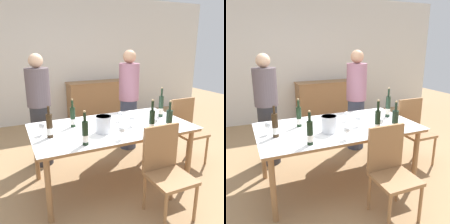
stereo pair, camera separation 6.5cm
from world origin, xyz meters
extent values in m
plane|color=#A37F56|center=(0.00, 0.00, 0.00)|extent=(12.00, 12.00, 0.00)
cube|color=silver|center=(0.00, 2.94, 1.40)|extent=(8.00, 0.10, 2.80)
cube|color=#996B42|center=(0.88, 2.65, 0.44)|extent=(1.49, 0.44, 0.88)
cube|color=#996B42|center=(0.88, 2.65, 0.89)|extent=(1.53, 0.46, 0.02)
cylinder|color=#996B42|center=(-0.89, -0.44, 0.36)|extent=(0.06, 0.06, 0.73)
cylinder|color=#996B42|center=(0.89, -0.44, 0.36)|extent=(0.06, 0.06, 0.73)
cylinder|color=#996B42|center=(-0.89, 0.44, 0.36)|extent=(0.06, 0.06, 0.73)
cylinder|color=#996B42|center=(0.89, 0.44, 0.36)|extent=(0.06, 0.06, 0.73)
cube|color=#996B42|center=(0.00, 0.00, 0.74)|extent=(1.93, 1.04, 0.04)
cube|color=white|center=(0.00, 0.00, 0.76)|extent=(1.96, 1.07, 0.01)
cylinder|color=silver|center=(-0.18, -0.16, 0.87)|extent=(0.18, 0.18, 0.20)
cylinder|color=silver|center=(-0.18, -0.16, 0.96)|extent=(0.19, 0.19, 0.01)
cylinder|color=black|center=(-0.45, 0.17, 0.89)|extent=(0.06, 0.06, 0.24)
cylinder|color=white|center=(-0.45, 0.17, 0.84)|extent=(0.06, 0.06, 0.07)
cylinder|color=black|center=(-0.45, 0.17, 1.06)|extent=(0.03, 0.03, 0.09)
cylinder|color=tan|center=(-0.45, 0.17, 1.11)|extent=(0.02, 0.02, 0.02)
cylinder|color=#1E3323|center=(0.79, 0.08, 0.91)|extent=(0.07, 0.07, 0.29)
cylinder|color=silver|center=(0.79, 0.08, 0.85)|extent=(0.07, 0.07, 0.08)
cylinder|color=#1E3323|center=(0.79, 0.08, 1.11)|extent=(0.03, 0.03, 0.11)
cylinder|color=tan|center=(0.79, 0.08, 1.17)|extent=(0.02, 0.02, 0.02)
cylinder|color=black|center=(-0.48, -0.41, 0.89)|extent=(0.06, 0.06, 0.25)
cylinder|color=white|center=(-0.48, -0.41, 0.84)|extent=(0.07, 0.07, 0.07)
cylinder|color=black|center=(-0.48, -0.41, 1.06)|extent=(0.03, 0.03, 0.10)
cylinder|color=tan|center=(-0.48, -0.41, 1.12)|extent=(0.02, 0.02, 0.02)
cylinder|color=black|center=(0.32, -0.40, 0.90)|extent=(0.06, 0.06, 0.26)
cylinder|color=silver|center=(0.32, -0.40, 0.84)|extent=(0.07, 0.07, 0.07)
cylinder|color=black|center=(0.32, -0.40, 1.08)|extent=(0.03, 0.03, 0.11)
cylinder|color=tan|center=(0.32, -0.40, 1.15)|extent=(0.02, 0.02, 0.02)
cylinder|color=#1E3323|center=(0.52, -0.44, 0.89)|extent=(0.07, 0.07, 0.25)
cylinder|color=white|center=(0.52, -0.44, 0.84)|extent=(0.08, 0.08, 0.07)
cylinder|color=#1E3323|center=(0.52, -0.44, 1.07)|extent=(0.03, 0.03, 0.10)
cylinder|color=tan|center=(0.52, -0.44, 1.13)|extent=(0.02, 0.02, 0.02)
cylinder|color=#332314|center=(-0.77, -0.06, 0.90)|extent=(0.07, 0.07, 0.26)
cylinder|color=white|center=(-0.77, -0.06, 0.84)|extent=(0.07, 0.07, 0.07)
cylinder|color=#332314|center=(-0.77, -0.06, 1.07)|extent=(0.03, 0.03, 0.09)
cylinder|color=white|center=(0.22, -0.12, 0.77)|extent=(0.07, 0.07, 0.00)
cylinder|color=white|center=(0.22, -0.12, 0.80)|extent=(0.01, 0.01, 0.06)
sphere|color=white|center=(0.22, -0.12, 0.86)|extent=(0.08, 0.08, 0.08)
cylinder|color=white|center=(-0.83, 0.05, 0.77)|extent=(0.07, 0.07, 0.00)
cylinder|color=white|center=(-0.83, 0.05, 0.81)|extent=(0.01, 0.01, 0.08)
sphere|color=white|center=(-0.83, 0.05, 0.88)|extent=(0.08, 0.08, 0.08)
cylinder|color=white|center=(0.41, -0.31, 0.77)|extent=(0.07, 0.07, 0.00)
cylinder|color=white|center=(0.41, -0.31, 0.81)|extent=(0.01, 0.01, 0.07)
sphere|color=white|center=(0.41, -0.31, 0.87)|extent=(0.08, 0.08, 0.08)
cylinder|color=white|center=(0.18, 0.13, 0.77)|extent=(0.06, 0.06, 0.00)
cylinder|color=white|center=(0.18, 0.13, 0.80)|extent=(0.01, 0.01, 0.06)
sphere|color=white|center=(0.18, 0.13, 0.86)|extent=(0.08, 0.08, 0.08)
cylinder|color=white|center=(-0.08, -0.43, 0.77)|extent=(0.07, 0.07, 0.00)
cylinder|color=white|center=(-0.08, -0.43, 0.81)|extent=(0.01, 0.01, 0.07)
sphere|color=white|center=(-0.08, -0.43, 0.87)|extent=(0.08, 0.08, 0.08)
cylinder|color=#996B42|center=(1.09, -0.18, 0.22)|extent=(0.03, 0.03, 0.45)
cylinder|color=#996B42|center=(1.46, -0.18, 0.22)|extent=(0.03, 0.03, 0.45)
cylinder|color=#996B42|center=(1.09, 0.18, 0.22)|extent=(0.03, 0.03, 0.45)
cylinder|color=#996B42|center=(1.46, 0.18, 0.22)|extent=(0.03, 0.03, 0.45)
cube|color=#996B42|center=(1.28, 0.00, 0.46)|extent=(0.42, 0.42, 0.04)
cube|color=#996B42|center=(1.28, 0.19, 0.72)|extent=(0.42, 0.04, 0.47)
cylinder|color=#996B42|center=(0.08, -1.03, 0.21)|extent=(0.03, 0.03, 0.42)
cylinder|color=#996B42|center=(0.45, -1.03, 0.21)|extent=(0.03, 0.03, 0.42)
cylinder|color=#996B42|center=(0.08, -0.66, 0.21)|extent=(0.03, 0.03, 0.42)
cylinder|color=#996B42|center=(0.45, -0.66, 0.21)|extent=(0.03, 0.03, 0.42)
cube|color=#996B42|center=(0.26, -0.85, 0.44)|extent=(0.42, 0.42, 0.04)
cube|color=#996B42|center=(0.26, -0.66, 0.70)|extent=(0.42, 0.04, 0.49)
cylinder|color=#2D2D33|center=(-0.74, 0.86, 0.45)|extent=(0.28, 0.28, 0.90)
cylinder|color=#594C51|center=(-0.74, 0.86, 1.17)|extent=(0.33, 0.33, 0.53)
sphere|color=#DBAD89|center=(-0.74, 0.86, 1.53)|extent=(0.20, 0.20, 0.20)
cylinder|color=#383F56|center=(0.70, 0.86, 0.43)|extent=(0.28, 0.28, 0.85)
cylinder|color=#9E667A|center=(0.70, 0.86, 1.15)|extent=(0.33, 0.33, 0.60)
sphere|color=tan|center=(0.70, 0.86, 1.56)|extent=(0.21, 0.21, 0.21)
camera|label=1|loc=(-1.16, -2.53, 1.75)|focal=38.00mm
camera|label=2|loc=(-1.10, -2.56, 1.75)|focal=38.00mm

